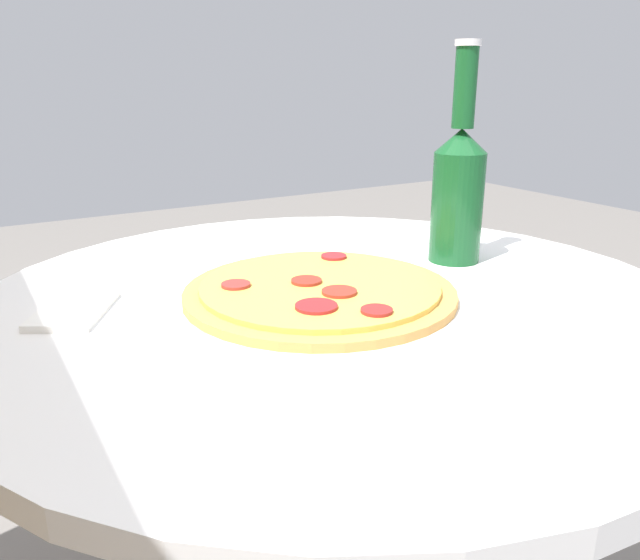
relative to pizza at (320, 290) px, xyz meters
The scene contains 4 objects.
table 0.18m from the pizza, 87.85° to the right, with size 0.82×0.82×0.72m.
pizza is the anchor object (origin of this frame).
beer_bottle 0.25m from the pizza, 81.74° to the right, with size 0.07×0.07×0.28m.
napkin 0.26m from the pizza, 70.29° to the left, with size 0.13×0.11×0.01m.
Camera 1 is at (-0.57, 0.36, 0.96)m, focal length 35.00 mm.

